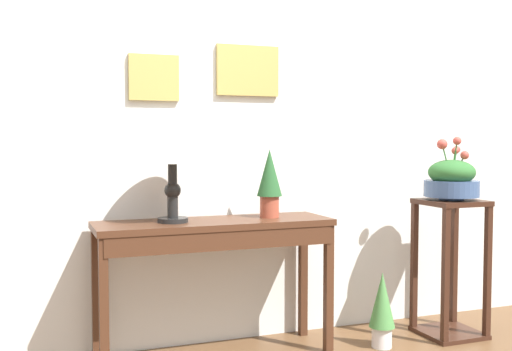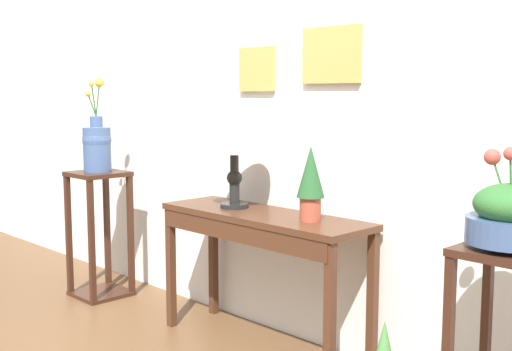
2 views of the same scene
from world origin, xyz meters
name	(u,v)px [view 1 (image 1 of 2)]	position (x,y,z in m)	size (l,w,h in m)	color
back_wall_with_art	(201,107)	(0.00, 1.47, 1.40)	(9.00, 0.13, 2.80)	silver
console_table	(216,240)	(-0.01, 1.16, 0.66)	(1.30, 0.40, 0.76)	#472819
table_lamp	(172,146)	(-0.24, 1.18, 1.17)	(0.37, 0.37, 0.54)	black
potted_plant_on_console	(270,180)	(0.32, 1.19, 0.98)	(0.14, 0.14, 0.39)	#9E4733
pedestal_stand_right	(450,268)	(1.45, 1.03, 0.42)	(0.35, 0.35, 0.84)	#381E14
planter_bowl_wide_right	(452,179)	(1.45, 1.03, 0.97)	(0.33, 0.33, 0.38)	#3D5684
potted_plant_floor	(382,307)	(0.94, 0.98, 0.24)	(0.15, 0.15, 0.44)	silver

